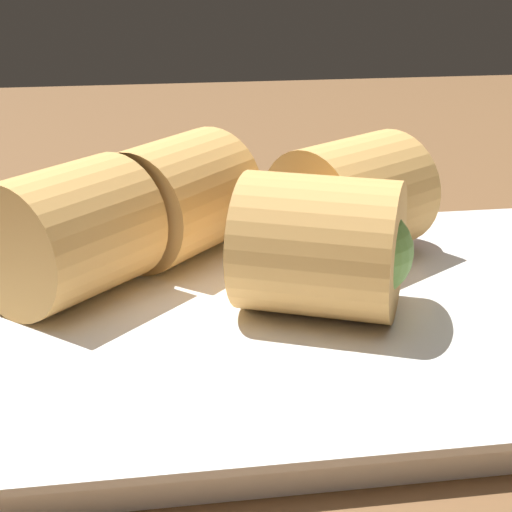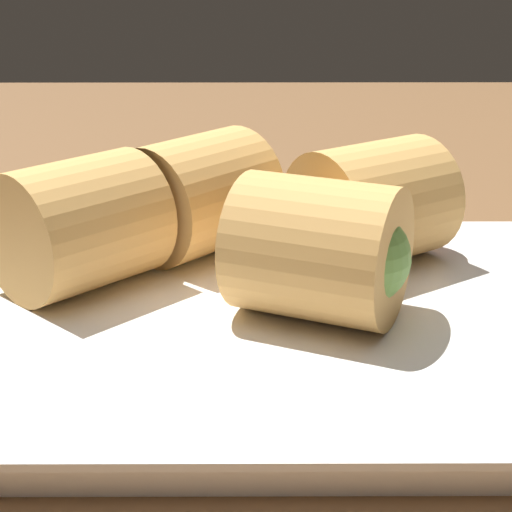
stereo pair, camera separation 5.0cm
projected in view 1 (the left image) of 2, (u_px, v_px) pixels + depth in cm
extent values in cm
cube|color=brown|center=(325.00, 383.00, 35.15)|extent=(180.00, 140.00, 2.00)
cube|color=white|center=(256.00, 326.00, 36.53)|extent=(33.22, 21.99, 1.20)
cube|color=white|center=(256.00, 310.00, 36.27)|extent=(34.55, 22.87, 0.30)
cylinder|color=#DBA356|center=(67.00, 234.00, 36.24)|extent=(8.62, 8.64, 5.79)
sphere|color=#56843D|center=(106.00, 220.00, 38.03)|extent=(3.76, 3.76, 3.76)
cylinder|color=#DBA356|center=(352.00, 199.00, 41.01)|extent=(8.58, 8.42, 5.79)
sphere|color=#B23D2D|center=(382.00, 189.00, 42.52)|extent=(3.76, 3.76, 3.76)
cylinder|color=#DBA356|center=(176.00, 198.00, 41.14)|extent=(8.59, 8.65, 5.79)
sphere|color=#B23D2D|center=(205.00, 187.00, 42.98)|extent=(3.76, 3.76, 3.76)
cylinder|color=#DBA356|center=(309.00, 246.00, 34.78)|extent=(8.22, 7.91, 5.79)
sphere|color=#6B9E47|center=(367.00, 252.00, 34.21)|extent=(3.76, 3.76, 3.76)
cylinder|color=silver|center=(104.00, 222.00, 50.82)|extent=(9.75, 1.09, 0.50)
ellipsoid|color=silver|center=(259.00, 212.00, 51.51)|extent=(3.63, 2.88, 1.20)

